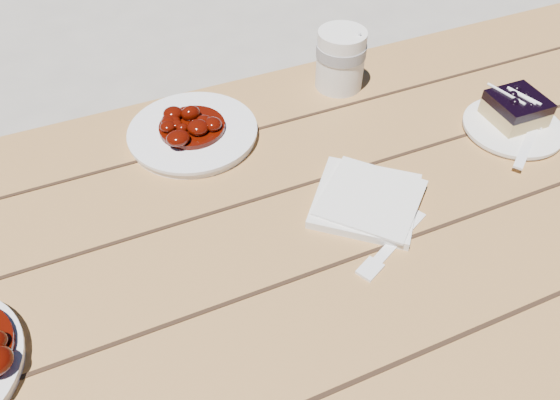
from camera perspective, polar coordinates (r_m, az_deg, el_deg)
name	(u,v)px	position (r m, az deg, el deg)	size (l,w,h in m)	color
picnic_table	(298,292)	(0.93, 1.92, -9.57)	(2.00, 1.55, 0.75)	olive
dessert_plate	(512,128)	(1.04, 23.11, 6.95)	(0.17, 0.17, 0.01)	white
blueberry_cake	(516,108)	(1.04, 23.46, 8.79)	(0.09, 0.09, 0.05)	tan
fork_dessert	(526,146)	(1.00, 24.35, 5.16)	(0.03, 0.16, 0.01)	white
coffee_cup	(340,60)	(1.05, 6.33, 14.38)	(0.09, 0.09, 0.11)	white
napkin_stack	(366,200)	(0.84, 8.95, -0.04)	(0.15, 0.15, 0.01)	white
fork_table	(399,237)	(0.80, 12.37, -3.81)	(0.03, 0.16, 0.01)	white
second_plate	(193,133)	(0.96, -9.08, 6.90)	(0.22, 0.22, 0.02)	white
second_stew	(191,120)	(0.94, -9.28, 8.28)	(0.11, 0.11, 0.04)	#470A02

